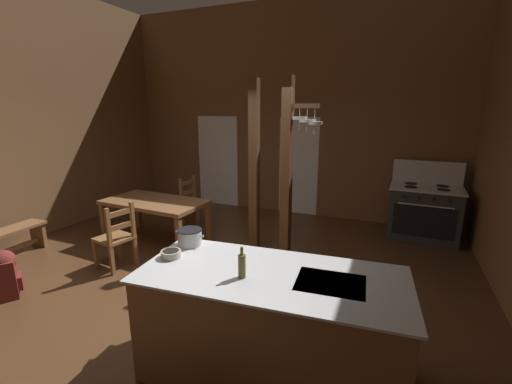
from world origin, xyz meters
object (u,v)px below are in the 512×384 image
ladderback_chair_near_window (194,203)px  ladderback_chair_by_post (116,238)px  stockpot_on_counter (190,237)px  mixing_bowl_on_counter (171,254)px  backpack (5,272)px  dining_table (155,206)px  bottle_tall_on_counter (242,265)px  kitchen_island (270,324)px  stove_range (424,212)px

ladderback_chair_near_window → ladderback_chair_by_post: size_ratio=1.00×
ladderback_chair_near_window → stockpot_on_counter: 3.27m
mixing_bowl_on_counter → backpack: bearing=-179.3°
dining_table → ladderback_chair_near_window: size_ratio=1.84×
dining_table → ladderback_chair_near_window: bearing=83.1°
dining_table → ladderback_chair_by_post: bearing=-84.9°
bottle_tall_on_counter → ladderback_chair_by_post: bearing=154.8°
ladderback_chair_by_post → mixing_bowl_on_counter: mixing_bowl_on_counter is taller
kitchen_island → backpack: 3.36m
stove_range → ladderback_chair_near_window: 4.16m
kitchen_island → stove_range: size_ratio=1.69×
stockpot_on_counter → bottle_tall_on_counter: bearing=-28.3°
stove_range → bottle_tall_on_counter: (-1.58, -4.08, 0.55)m
backpack → bottle_tall_on_counter: bottle_tall_on_counter is taller
mixing_bowl_on_counter → bottle_tall_on_counter: bottle_tall_on_counter is taller
stove_range → backpack: (-4.74, -4.01, -0.17)m
dining_table → ladderback_chair_by_post: size_ratio=1.84×
stockpot_on_counter → mixing_bowl_on_counter: (0.00, -0.31, -0.05)m
dining_table → backpack: size_ratio=2.94×
kitchen_island → stove_range: bearing=70.6°
backpack → bottle_tall_on_counter: bearing=-1.1°
backpack → stockpot_on_counter: bearing=8.0°
kitchen_island → backpack: (-3.35, -0.09, -0.15)m
ladderback_chair_by_post → backpack: bearing=-120.6°
kitchen_island → mixing_bowl_on_counter: size_ratio=12.55×
stove_range → mixing_bowl_on_counter: stove_range is taller
ladderback_chair_near_window → mixing_bowl_on_counter: mixing_bowl_on_counter is taller
kitchen_island → dining_table: size_ratio=1.27×
mixing_bowl_on_counter → stove_range: bearing=59.8°
ladderback_chair_near_window → stove_range: bearing=13.3°
stove_range → stockpot_on_counter: 4.38m
dining_table → stockpot_on_counter: bearing=-43.4°
stove_range → stockpot_on_counter: bearing=-122.3°
stockpot_on_counter → bottle_tall_on_counter: (0.74, -0.40, 0.02)m
ladderback_chair_by_post → stockpot_on_counter: bearing=-23.8°
ladderback_chair_near_window → backpack: 3.14m
ladderback_chair_by_post → mixing_bowl_on_counter: (1.76, -1.09, 0.51)m
ladderback_chair_by_post → backpack: (-0.66, -1.12, -0.14)m
kitchen_island → mixing_bowl_on_counter: bearing=-176.6°
stove_range → ladderback_chair_near_window: bearing=-166.7°
stove_range → ladderback_chair_by_post: size_ratio=1.39×
backpack → ladderback_chair_by_post: bearing=59.4°
dining_table → stockpot_on_counter: (1.84, -1.74, 0.36)m
kitchen_island → ladderback_chair_by_post: (-2.69, 1.03, -0.01)m
stove_range → bottle_tall_on_counter: size_ratio=5.15×
backpack → stockpot_on_counter: (2.42, 0.34, 0.70)m
bottle_tall_on_counter → backpack: bearing=178.9°
ladderback_chair_near_window → backpack: size_ratio=1.59×
kitchen_island → ladderback_chair_by_post: bearing=159.1°
kitchen_island → stockpot_on_counter: 1.11m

